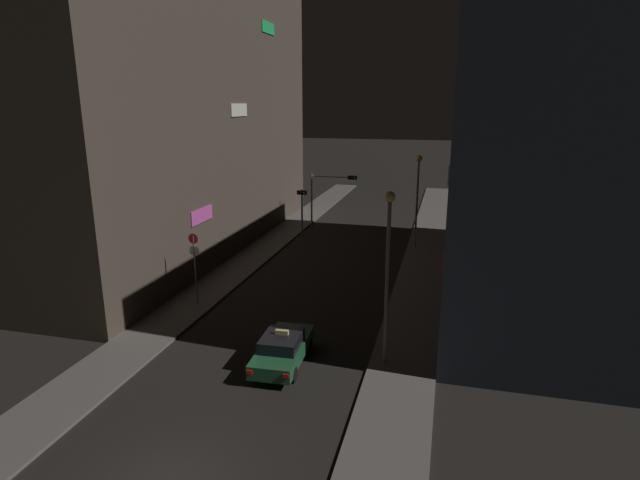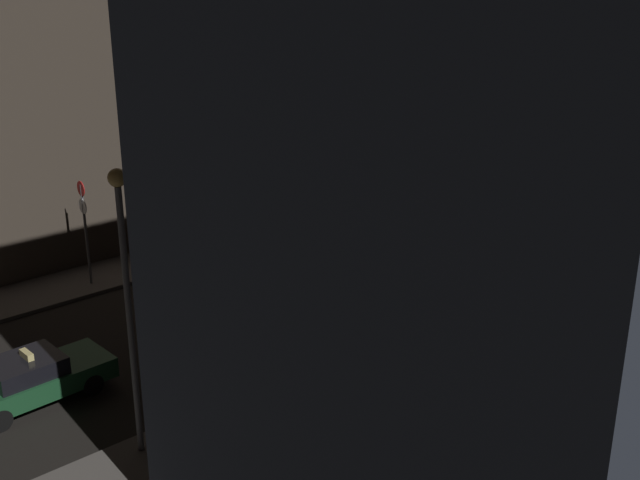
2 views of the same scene
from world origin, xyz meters
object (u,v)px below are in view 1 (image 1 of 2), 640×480
Objects in this scene: sign_pole_left at (195,262)px; street_lamp_far_block at (418,184)px; taxi at (283,349)px; traffic_light_left_kerb at (302,203)px; traffic_light_overhead at (329,189)px; street_lamp_near_block at (388,258)px.

sign_pole_left is 18.48m from street_lamp_far_block.
traffic_light_left_kerb is at bearing 104.10° from taxi.
street_lamp_near_block is at bearing -71.31° from traffic_light_overhead.
street_lamp_near_block is at bearing -64.88° from traffic_light_left_kerb.
street_lamp_far_block is (-0.04, 18.74, 0.20)m from street_lamp_near_block.
street_lamp_far_block reaches higher than traffic_light_left_kerb.
traffic_light_left_kerb is at bearing 115.12° from street_lamp_near_block.
street_lamp_near_block is 1.05× the size of street_lamp_far_block.
street_lamp_far_block is (4.21, 19.79, 4.30)m from taxi.
traffic_light_left_kerb is 0.96× the size of sign_pole_left.
traffic_light_overhead is 3.62m from traffic_light_left_kerb.
taxi is at bearing -75.90° from traffic_light_left_kerb.
traffic_light_overhead is 25.23m from street_lamp_near_block.
street_lamp_near_block is (9.72, -20.73, 2.04)m from traffic_light_left_kerb.
traffic_light_overhead is at bearing 98.72° from taxi.
street_lamp_near_block is (10.91, -4.00, 2.24)m from sign_pole_left.
street_lamp_near_block reaches higher than street_lamp_far_block.
traffic_light_overhead is at bearing 81.87° from sign_pole_left.
traffic_light_left_kerb is 0.55× the size of street_lamp_far_block.
sign_pole_left is at bearing 159.87° from street_lamp_near_block.
traffic_light_left_kerb is at bearing 85.93° from sign_pole_left.
street_lamp_near_block is (8.07, -23.86, 1.26)m from traffic_light_overhead.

